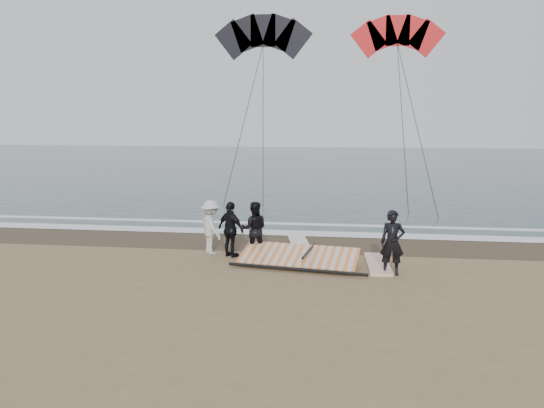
{
  "coord_description": "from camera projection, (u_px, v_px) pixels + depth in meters",
  "views": [
    {
      "loc": [
        0.63,
        -13.35,
        4.37
      ],
      "look_at": [
        -1.47,
        3.0,
        1.6
      ],
      "focal_mm": 35.0,
      "sensor_mm": 36.0,
      "label": 1
    }
  ],
  "objects": [
    {
      "name": "trio_cluster",
      "position": [
        230.0,
        228.0,
        16.62
      ],
      "size": [
        2.45,
        1.39,
        1.74
      ],
      "color": "black",
      "rests_on": "ground"
    },
    {
      "name": "foam_near",
      "position": [
        321.0,
        234.0,
        19.63
      ],
      "size": [
        120.0,
        0.9,
        0.01
      ],
      "primitive_type": "cube",
      "color": "white",
      "rests_on": "sea"
    },
    {
      "name": "board_white",
      "position": [
        378.0,
        264.0,
        15.6
      ],
      "size": [
        0.71,
        2.27,
        0.09
      ],
      "primitive_type": "cube",
      "rotation": [
        0.0,
        0.0,
        0.04
      ],
      "color": "white",
      "rests_on": "ground"
    },
    {
      "name": "sea",
      "position": [
        333.0,
        166.0,
        46.14
      ],
      "size": [
        120.0,
        54.0,
        0.02
      ],
      "primitive_type": "cube",
      "color": "#233838",
      "rests_on": "ground"
    },
    {
      "name": "ground",
      "position": [
        313.0,
        284.0,
        13.86
      ],
      "size": [
        120.0,
        120.0,
        0.0
      ],
      "primitive_type": "plane",
      "color": "#8C704C",
      "rests_on": "ground"
    },
    {
      "name": "man_main",
      "position": [
        392.0,
        243.0,
        14.59
      ],
      "size": [
        0.67,
        0.45,
        1.81
      ],
      "primitive_type": "imported",
      "rotation": [
        0.0,
        0.0,
        -0.02
      ],
      "color": "black",
      "rests_on": "ground"
    },
    {
      "name": "wet_sand",
      "position": [
        320.0,
        243.0,
        18.26
      ],
      "size": [
        120.0,
        2.8,
        0.01
      ],
      "primitive_type": "cube",
      "color": "#4C3D2B",
      "rests_on": "ground"
    },
    {
      "name": "foam_far",
      "position": [
        323.0,
        225.0,
        21.29
      ],
      "size": [
        120.0,
        0.45,
        0.01
      ],
      "primitive_type": "cube",
      "color": "white",
      "rests_on": "sea"
    },
    {
      "name": "sail_rig",
      "position": [
        297.0,
        258.0,
        15.72
      ],
      "size": [
        3.97,
        2.18,
        0.49
      ],
      "color": "black",
      "rests_on": "ground"
    },
    {
      "name": "board_cream",
      "position": [
        299.0,
        243.0,
        18.17
      ],
      "size": [
        1.0,
        2.3,
        0.09
      ],
      "primitive_type": "cube",
      "rotation": [
        0.0,
        0.0,
        0.19
      ],
      "color": "silver",
      "rests_on": "ground"
    },
    {
      "name": "kite_dark",
      "position": [
        263.0,
        40.0,
        33.71
      ],
      "size": [
        6.92,
        5.04,
        13.29
      ],
      "color": "black",
      "rests_on": "ground"
    },
    {
      "name": "kite_red",
      "position": [
        398.0,
        39.0,
        35.58
      ],
      "size": [
        6.91,
        7.64,
        17.61
      ],
      "color": "red",
      "rests_on": "ground"
    }
  ]
}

